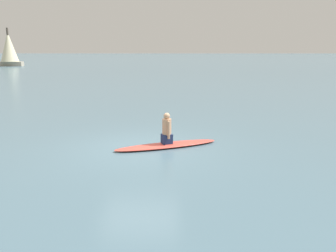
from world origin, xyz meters
TOP-DOWN VIEW (x-y plane):
  - ground_plane at (0.00, 0.00)m, footprint 400.00×400.00m
  - surfboard at (-0.86, -0.09)m, footprint 3.37×1.86m
  - person_paddler at (-0.86, -0.09)m, footprint 0.40×0.42m
  - sailboat_distant at (27.67, -50.05)m, footprint 4.27×3.04m

SIDE VIEW (x-z plane):
  - ground_plane at x=0.00m, z-range 0.00..0.00m
  - surfboard at x=-0.86m, z-range 0.00..0.12m
  - person_paddler at x=-0.86m, z-range 0.07..1.05m
  - sailboat_distant at x=27.67m, z-range -0.20..6.26m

